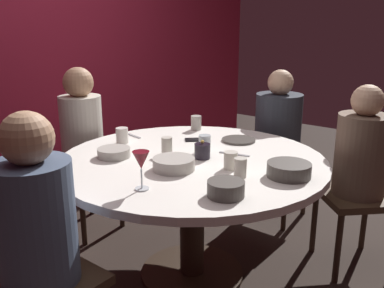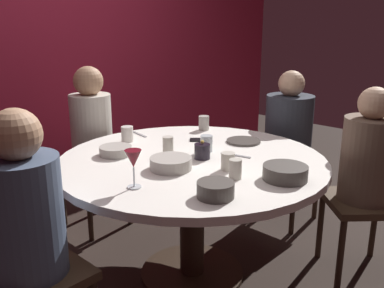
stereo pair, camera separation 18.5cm
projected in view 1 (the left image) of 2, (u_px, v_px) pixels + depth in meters
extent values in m
plane|color=#2D231E|center=(192.00, 274.00, 2.51)|extent=(8.00, 8.00, 0.00)
cube|color=maroon|center=(17.00, 41.00, 3.12)|extent=(6.00, 0.10, 2.60)
cylinder|color=white|center=(192.00, 162.00, 2.32)|extent=(1.46, 1.46, 0.04)
cylinder|color=#332319|center=(192.00, 222.00, 2.42)|extent=(0.14, 0.14, 0.69)
cylinder|color=#2D2116|center=(192.00, 272.00, 2.51)|extent=(0.60, 0.60, 0.03)
cube|color=#3F2D1E|center=(43.00, 284.00, 1.67)|extent=(0.40, 0.40, 0.04)
cylinder|color=#475670|center=(36.00, 223.00, 1.60)|extent=(0.30, 0.30, 0.49)
sphere|color=tan|center=(26.00, 138.00, 1.50)|extent=(0.20, 0.20, 0.20)
cube|color=#3F2D1E|center=(85.00, 169.00, 2.95)|extent=(0.40, 0.40, 0.04)
cylinder|color=beige|center=(82.00, 132.00, 2.88)|extent=(0.28, 0.28, 0.50)
sphere|color=tan|center=(78.00, 82.00, 2.78)|extent=(0.20, 0.20, 0.20)
cylinder|color=#332319|center=(52.00, 202.00, 2.99)|extent=(0.04, 0.04, 0.43)
cylinder|color=#332319|center=(83.00, 215.00, 2.79)|extent=(0.04, 0.04, 0.43)
cylinder|color=#332319|center=(91.00, 188.00, 3.25)|extent=(0.04, 0.04, 0.43)
cylinder|color=#332319|center=(121.00, 199.00, 3.05)|extent=(0.04, 0.04, 0.43)
cube|color=#3F2D1E|center=(276.00, 160.00, 3.15)|extent=(0.40, 0.40, 0.04)
cylinder|color=#2D333D|center=(278.00, 126.00, 3.08)|extent=(0.33, 0.33, 0.47)
sphere|color=tan|center=(281.00, 83.00, 2.99)|extent=(0.18, 0.18, 0.18)
cylinder|color=#332319|center=(265.00, 178.00, 3.45)|extent=(0.04, 0.04, 0.43)
cylinder|color=#332319|center=(243.00, 191.00, 3.19)|extent=(0.04, 0.04, 0.43)
cylinder|color=#332319|center=(305.00, 188.00, 3.25)|extent=(0.04, 0.04, 0.43)
cylinder|color=#332319|center=(285.00, 202.00, 2.99)|extent=(0.04, 0.04, 0.43)
cube|color=#3F2D1E|center=(356.00, 196.00, 2.50)|extent=(0.57, 0.57, 0.04)
cylinder|color=brown|center=(361.00, 155.00, 2.43)|extent=(0.42, 0.42, 0.47)
sphere|color=tan|center=(368.00, 101.00, 2.34)|extent=(0.18, 0.18, 0.18)
cylinder|color=#332319|center=(364.00, 218.00, 2.75)|extent=(0.04, 0.04, 0.43)
cylinder|color=#332319|center=(314.00, 221.00, 2.71)|extent=(0.04, 0.04, 0.43)
cylinder|color=#332319|center=(338.00, 248.00, 2.39)|extent=(0.04, 0.04, 0.43)
cylinder|color=black|center=(202.00, 151.00, 2.30)|extent=(0.09, 0.09, 0.08)
sphere|color=#F9D159|center=(202.00, 142.00, 2.28)|extent=(0.02, 0.02, 0.02)
cylinder|color=silver|center=(142.00, 189.00, 1.88)|extent=(0.06, 0.06, 0.01)
cylinder|color=silver|center=(142.00, 178.00, 1.87)|extent=(0.01, 0.01, 0.09)
cone|color=maroon|center=(141.00, 160.00, 1.85)|extent=(0.08, 0.08, 0.08)
cylinder|color=#4C4742|center=(239.00, 140.00, 2.63)|extent=(0.21, 0.21, 0.01)
cube|color=black|center=(196.00, 140.00, 2.65)|extent=(0.15, 0.15, 0.01)
cylinder|color=#B2ADA3|center=(114.00, 153.00, 2.32)|extent=(0.18, 0.18, 0.05)
cylinder|color=#4C4742|center=(226.00, 189.00, 1.80)|extent=(0.16, 0.16, 0.07)
cylinder|color=#4C4742|center=(289.00, 170.00, 2.03)|extent=(0.21, 0.21, 0.07)
cylinder|color=#B2ADA3|center=(174.00, 164.00, 2.12)|extent=(0.21, 0.21, 0.06)
cylinder|color=beige|center=(240.00, 168.00, 2.02)|extent=(0.06, 0.06, 0.10)
cylinder|color=silver|center=(205.00, 143.00, 2.42)|extent=(0.07, 0.07, 0.10)
cylinder|color=silver|center=(122.00, 136.00, 2.58)|extent=(0.07, 0.07, 0.10)
cylinder|color=beige|center=(231.00, 160.00, 2.13)|extent=(0.07, 0.07, 0.09)
cylinder|color=beige|center=(167.00, 146.00, 2.36)|extent=(0.06, 0.06, 0.10)
cylinder|color=#B2ADA3|center=(196.00, 123.00, 2.90)|extent=(0.07, 0.07, 0.10)
cube|color=#B7B7BC|center=(234.00, 154.00, 2.37)|extent=(0.05, 0.18, 0.01)
cube|color=#B7B7BC|center=(132.00, 135.00, 2.76)|extent=(0.05, 0.18, 0.01)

